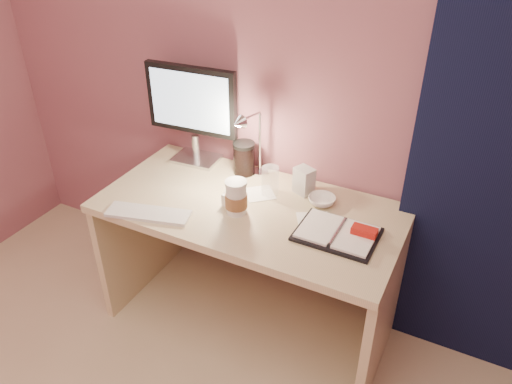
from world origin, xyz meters
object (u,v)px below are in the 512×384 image
at_px(planner, 339,233).
at_px(clear_cup, 270,181).
at_px(bowl, 322,201).
at_px(product_box, 304,181).
at_px(monitor, 193,106).
at_px(lotion_bottle, 227,197).
at_px(desk, 256,236).
at_px(dark_jar, 244,160).
at_px(coffee_cup, 236,198).
at_px(desk_lamp, 257,142).
at_px(keyboard, 148,214).

distance_m(planner, clear_cup, 0.44).
bearing_deg(planner, bowl, 128.49).
distance_m(planner, product_box, 0.37).
bearing_deg(monitor, planner, -21.95).
bearing_deg(bowl, lotion_bottle, -151.78).
height_order(desk, dark_jar, dark_jar).
relative_size(desk, planner, 4.12).
distance_m(monitor, coffee_cup, 0.59).
relative_size(monitor, clear_cup, 3.62).
height_order(dark_jar, desk_lamp, desk_lamp).
distance_m(desk, lotion_bottle, 0.31).
distance_m(monitor, product_box, 0.68).
height_order(coffee_cup, desk_lamp, desk_lamp).
bearing_deg(keyboard, monitor, 84.38).
distance_m(desk, monitor, 0.73).
distance_m(monitor, planner, 0.99).
bearing_deg(desk_lamp, monitor, -172.32).
bearing_deg(keyboard, planner, 1.56).
distance_m(coffee_cup, lotion_bottle, 0.08).
xyz_separation_m(planner, bowl, (-0.15, 0.19, 0.01)).
height_order(keyboard, product_box, product_box).
xyz_separation_m(planner, lotion_bottle, (-0.53, -0.01, 0.03)).
bearing_deg(dark_jar, keyboard, -111.27).
height_order(monitor, desk_lamp, monitor).
distance_m(clear_cup, dark_jar, 0.24).
xyz_separation_m(dark_jar, desk_lamp, (0.10, -0.05, 0.15)).
height_order(monitor, dark_jar, monitor).
relative_size(monitor, dark_jar, 3.40).
bearing_deg(lotion_bottle, bowl, 28.22).
relative_size(desk, clear_cup, 9.80).
relative_size(bowl, dark_jar, 0.83).
xyz_separation_m(lotion_bottle, dark_jar, (-0.07, 0.30, 0.03)).
xyz_separation_m(monitor, coffee_cup, (0.43, -0.33, -0.23)).
distance_m(desk, coffee_cup, 0.34).
xyz_separation_m(desk, monitor, (-0.45, 0.19, 0.53)).
xyz_separation_m(planner, dark_jar, (-0.61, 0.29, 0.06)).
height_order(desk, product_box, product_box).
relative_size(lotion_bottle, dark_jar, 0.60).
xyz_separation_m(monitor, desk_lamp, (0.39, -0.06, -0.08)).
height_order(desk, monitor, monitor).
bearing_deg(product_box, lotion_bottle, -112.13).
bearing_deg(lotion_bottle, monitor, 140.14).
xyz_separation_m(monitor, clear_cup, (0.50, -0.13, -0.24)).
xyz_separation_m(clear_cup, desk_lamp, (-0.11, 0.07, 0.15)).
xyz_separation_m(planner, coffee_cup, (-0.47, -0.04, 0.06)).
distance_m(clear_cup, lotion_bottle, 0.22).
relative_size(keyboard, lotion_bottle, 4.17).
bearing_deg(coffee_cup, clear_cup, 72.15).
bearing_deg(bowl, desk_lamp, 173.62).
relative_size(clear_cup, product_box, 1.09).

